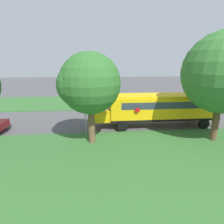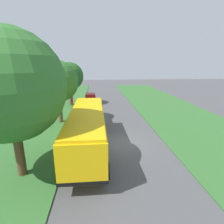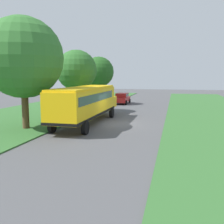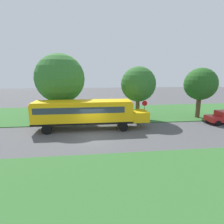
{
  "view_description": "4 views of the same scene",
  "coord_description": "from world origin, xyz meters",
  "px_view_note": "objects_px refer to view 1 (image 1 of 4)",
  "views": [
    {
      "loc": [
        -18.7,
        5.54,
        6.15
      ],
      "look_at": [
        -1.11,
        4.0,
        1.14
      ],
      "focal_mm": 28.0,
      "sensor_mm": 36.0,
      "label": 1
    },
    {
      "loc": [
        -1.71,
        -13.52,
        6.58
      ],
      "look_at": [
        -0.23,
        3.23,
        1.88
      ],
      "focal_mm": 28.0,
      "sensor_mm": 36.0,
      "label": 2
    },
    {
      "loc": [
        4.76,
        -21.58,
        4.06
      ],
      "look_at": [
        -0.22,
        -0.83,
        1.12
      ],
      "focal_mm": 42.0,
      "sensor_mm": 36.0,
      "label": 3
    },
    {
      "loc": [
        16.26,
        0.02,
        6.03
      ],
      "look_at": [
        -2.33,
        2.19,
        1.9
      ],
      "focal_mm": 28.0,
      "sensor_mm": 36.0,
      "label": 4
    }
  ],
  "objects_px": {
    "oak_tree_beside_bus": "(221,72)",
    "oak_tree_roadside_mid": "(87,84)",
    "school_bus": "(160,107)",
    "stop_sign": "(85,117)"
  },
  "relations": [
    {
      "from": "oak_tree_beside_bus",
      "to": "oak_tree_roadside_mid",
      "type": "relative_size",
      "value": 1.22
    },
    {
      "from": "oak_tree_beside_bus",
      "to": "school_bus",
      "type": "bearing_deg",
      "value": 38.14
    },
    {
      "from": "school_bus",
      "to": "oak_tree_roadside_mid",
      "type": "bearing_deg",
      "value": 116.88
    },
    {
      "from": "school_bus",
      "to": "oak_tree_roadside_mid",
      "type": "relative_size",
      "value": 1.79
    },
    {
      "from": "school_bus",
      "to": "oak_tree_beside_bus",
      "type": "xyz_separation_m",
      "value": [
        -3.79,
        -2.98,
        3.59
      ]
    },
    {
      "from": "oak_tree_beside_bus",
      "to": "stop_sign",
      "type": "height_order",
      "value": "oak_tree_beside_bus"
    },
    {
      "from": "oak_tree_beside_bus",
      "to": "oak_tree_roadside_mid",
      "type": "bearing_deg",
      "value": 88.16
    },
    {
      "from": "oak_tree_beside_bus",
      "to": "oak_tree_roadside_mid",
      "type": "height_order",
      "value": "oak_tree_beside_bus"
    },
    {
      "from": "school_bus",
      "to": "oak_tree_roadside_mid",
      "type": "distance_m",
      "value": 8.16
    },
    {
      "from": "school_bus",
      "to": "oak_tree_beside_bus",
      "type": "distance_m",
      "value": 6.01
    }
  ]
}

